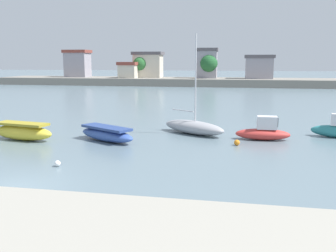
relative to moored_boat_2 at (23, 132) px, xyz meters
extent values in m
plane|color=slate|center=(5.36, -9.46, -0.59)|extent=(400.00, 400.00, 0.00)
ellipsoid|color=yellow|center=(0.00, 0.00, -0.06)|extent=(5.01, 2.22, 1.06)
cube|color=#A8952A|center=(0.00, 0.00, 0.56)|extent=(4.02, 1.83, 0.17)
ellipsoid|color=#3856A8|center=(5.90, 0.83, -0.17)|extent=(5.08, 3.72, 0.85)
cube|color=navy|center=(5.90, 0.83, 0.34)|extent=(4.09, 3.03, 0.17)
ellipsoid|color=#9E9EA3|center=(11.52, 4.51, -0.09)|extent=(5.57, 4.38, 1.01)
cylinder|color=silver|center=(11.64, 4.43, 3.65)|extent=(0.10, 0.10, 6.46)
cylinder|color=#B7B7BC|center=(10.60, 5.10, 1.11)|extent=(1.87, 1.24, 0.08)
ellipsoid|color=#C63833|center=(16.57, 3.26, -0.20)|extent=(3.78, 1.29, 0.79)
cube|color=silver|center=(16.84, 3.26, 0.64)|extent=(1.36, 0.86, 0.90)
cube|color=black|center=(17.52, 3.26, 0.73)|extent=(0.08, 0.77, 0.63)
ellipsoid|color=teal|center=(21.76, 5.16, -0.15)|extent=(3.44, 1.95, 0.88)
sphere|color=white|center=(5.60, -5.82, -0.43)|extent=(0.32, 0.32, 0.32)
sphere|color=orange|center=(14.82, 1.07, -0.40)|extent=(0.39, 0.39, 0.39)
cube|color=gray|center=(5.36, 61.62, 0.22)|extent=(92.83, 11.67, 1.62)
cube|color=#99939E|center=(-23.83, 62.40, 3.89)|extent=(5.33, 4.21, 5.72)
cube|color=brown|center=(-23.83, 62.40, 7.10)|extent=(5.86, 4.63, 0.70)
cube|color=beige|center=(-10.31, 60.11, 2.48)|extent=(3.90, 4.88, 2.90)
cube|color=brown|center=(-10.31, 60.11, 4.28)|extent=(4.29, 5.37, 0.70)
cube|color=beige|center=(-6.56, 63.15, 3.64)|extent=(6.36, 4.20, 5.21)
cube|color=#565156|center=(-6.56, 63.15, 6.60)|extent=(7.00, 4.62, 0.70)
cube|color=#99939E|center=(7.28, 62.42, 4.02)|extent=(4.41, 3.41, 5.99)
cube|color=#565156|center=(7.28, 62.42, 7.37)|extent=(4.85, 3.76, 0.70)
cube|color=#99939E|center=(18.71, 62.29, 3.25)|extent=(5.82, 4.89, 4.43)
cube|color=#565156|center=(18.71, 62.29, 5.81)|extent=(6.41, 5.38, 0.70)
cylinder|color=brown|center=(6.78, 62.80, 2.09)|extent=(0.36, 0.36, 2.12)
sphere|color=#387A3D|center=(6.78, 62.80, 4.43)|extent=(3.19, 3.19, 3.19)
cylinder|color=brown|center=(-8.06, 61.87, 1.93)|extent=(0.36, 0.36, 1.80)
sphere|color=#2D6B33|center=(-8.06, 61.87, 4.21)|extent=(3.45, 3.45, 3.45)
cylinder|color=brown|center=(7.78, 61.28, 1.89)|extent=(0.36, 0.36, 1.71)
sphere|color=#235B2D|center=(7.78, 61.28, 4.30)|extent=(3.89, 3.89, 3.89)
camera|label=1|loc=(14.97, -23.58, 4.91)|focal=40.33mm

